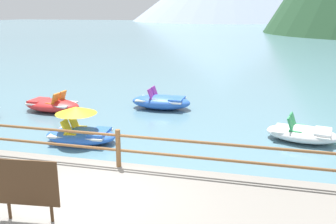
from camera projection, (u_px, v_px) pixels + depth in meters
The scene contains 7 objects.
ground_plane at pixel (236, 45), 45.32m from camera, with size 200.00×200.00×0.00m, color slate.
dock_railing at pixel (118, 144), 9.10m from camera, with size 23.92×0.12×0.95m.
sign_board at pixel (27, 184), 6.71m from camera, with size 1.18×0.18×1.19m.
pedal_boat_0 at pixel (52, 105), 15.73m from camera, with size 2.52×1.42×0.85m.
pedal_boat_1 at pixel (161, 102), 16.12m from camera, with size 2.59×1.38×0.90m.
pedal_boat_3 at pixel (80, 130), 12.00m from camera, with size 2.39×1.53×1.18m.
pedal_boat_4 at pixel (302, 133), 12.16m from camera, with size 2.47×1.74×0.83m.
Camera 1 is at (3.28, -6.47, 4.15)m, focal length 40.05 mm.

